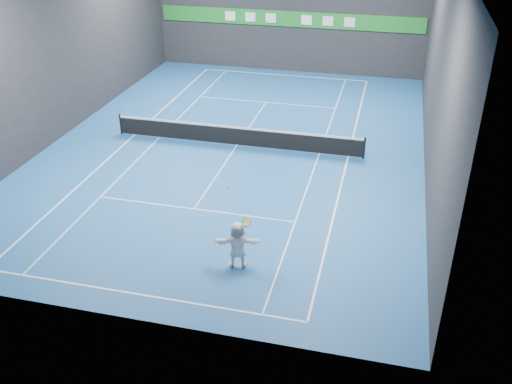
% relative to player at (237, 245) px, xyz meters
% --- Properties ---
extents(ground, '(26.00, 26.00, 0.00)m').
position_rel_player_xyz_m(ground, '(-2.73, 9.67, -0.86)').
color(ground, '#1B5295').
rests_on(ground, ground).
extents(wall_back, '(18.00, 0.10, 9.00)m').
position_rel_player_xyz_m(wall_back, '(-2.73, 22.67, 3.64)').
color(wall_back, '#242426').
rests_on(wall_back, ground).
extents(wall_front, '(18.00, 0.10, 9.00)m').
position_rel_player_xyz_m(wall_front, '(-2.73, -3.33, 3.64)').
color(wall_front, '#242426').
rests_on(wall_front, ground).
extents(wall_left, '(0.10, 26.00, 9.00)m').
position_rel_player_xyz_m(wall_left, '(-11.73, 9.67, 3.64)').
color(wall_left, '#242426').
rests_on(wall_left, ground).
extents(wall_right, '(0.10, 26.00, 9.00)m').
position_rel_player_xyz_m(wall_right, '(6.27, 9.67, 3.64)').
color(wall_right, '#242426').
rests_on(wall_right, ground).
extents(baseline_near, '(10.98, 0.08, 0.01)m').
position_rel_player_xyz_m(baseline_near, '(-2.73, -2.22, -0.85)').
color(baseline_near, white).
rests_on(baseline_near, ground).
extents(baseline_far, '(10.98, 0.08, 0.01)m').
position_rel_player_xyz_m(baseline_far, '(-2.73, 21.56, -0.85)').
color(baseline_far, white).
rests_on(baseline_far, ground).
extents(sideline_doubles_left, '(0.08, 23.78, 0.01)m').
position_rel_player_xyz_m(sideline_doubles_left, '(-8.22, 9.67, -0.85)').
color(sideline_doubles_left, white).
rests_on(sideline_doubles_left, ground).
extents(sideline_doubles_right, '(0.08, 23.78, 0.01)m').
position_rel_player_xyz_m(sideline_doubles_right, '(2.76, 9.67, -0.85)').
color(sideline_doubles_right, white).
rests_on(sideline_doubles_right, ground).
extents(sideline_singles_left, '(0.06, 23.78, 0.01)m').
position_rel_player_xyz_m(sideline_singles_left, '(-6.84, 9.67, -0.85)').
color(sideline_singles_left, white).
rests_on(sideline_singles_left, ground).
extents(sideline_singles_right, '(0.06, 23.78, 0.01)m').
position_rel_player_xyz_m(sideline_singles_right, '(1.38, 9.67, -0.85)').
color(sideline_singles_right, white).
rests_on(sideline_singles_right, ground).
extents(service_line_near, '(8.23, 0.06, 0.01)m').
position_rel_player_xyz_m(service_line_near, '(-2.73, 3.27, -0.85)').
color(service_line_near, white).
rests_on(service_line_near, ground).
extents(service_line_far, '(8.23, 0.06, 0.01)m').
position_rel_player_xyz_m(service_line_far, '(-2.73, 16.07, -0.85)').
color(service_line_far, white).
rests_on(service_line_far, ground).
extents(center_service_line, '(0.06, 12.80, 0.01)m').
position_rel_player_xyz_m(center_service_line, '(-2.73, 9.67, -0.85)').
color(center_service_line, white).
rests_on(center_service_line, ground).
extents(player, '(1.66, 0.88, 1.71)m').
position_rel_player_xyz_m(player, '(0.00, 0.00, 0.00)').
color(player, white).
rests_on(player, ground).
extents(tennis_ball, '(0.07, 0.07, 0.07)m').
position_rel_player_xyz_m(tennis_ball, '(-0.30, 0.04, 2.11)').
color(tennis_ball, yellow).
rests_on(tennis_ball, player).
extents(tennis_net, '(12.50, 0.10, 1.07)m').
position_rel_player_xyz_m(tennis_net, '(-2.73, 9.67, -0.32)').
color(tennis_net, black).
rests_on(tennis_net, ground).
extents(sponsor_banner, '(17.64, 0.11, 1.00)m').
position_rel_player_xyz_m(sponsor_banner, '(-2.73, 22.60, 2.64)').
color(sponsor_banner, '#1C8127').
rests_on(sponsor_banner, wall_back).
extents(tennis_racket, '(0.42, 0.35, 0.71)m').
position_rel_player_xyz_m(tennis_racket, '(0.30, 0.05, 0.86)').
color(tennis_racket, red).
rests_on(tennis_racket, player).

